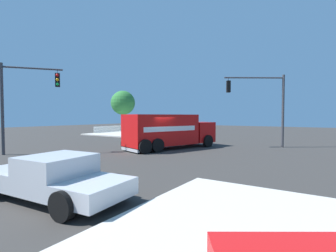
% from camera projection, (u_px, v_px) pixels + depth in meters
% --- Properties ---
extents(ground_plane, '(100.00, 100.00, 0.00)m').
position_uv_depth(ground_plane, '(158.00, 150.00, 18.96)').
color(ground_plane, '#33302D').
extents(sidewalk_corner_near, '(10.99, 10.99, 0.14)m').
position_uv_depth(sidewalk_corner_near, '(138.00, 134.00, 35.64)').
color(sidewalk_corner_near, beige).
rests_on(sidewalk_corner_near, ground).
extents(delivery_truck, '(8.13, 4.97, 2.70)m').
position_uv_depth(delivery_truck, '(169.00, 131.00, 19.82)').
color(delivery_truck, red).
rests_on(delivery_truck, ground).
extents(traffic_light_primary, '(3.09, 2.44, 6.08)m').
position_uv_depth(traffic_light_primary, '(22.00, 95.00, 16.81)').
color(traffic_light_primary, '#38383D').
rests_on(traffic_light_primary, ground).
extents(traffic_light_secondary, '(2.91, 4.16, 5.95)m').
position_uv_depth(traffic_light_secondary, '(264.00, 99.00, 20.42)').
color(traffic_light_secondary, '#38383D').
rests_on(traffic_light_secondary, ground).
extents(pickup_silver, '(2.58, 5.34, 1.38)m').
position_uv_depth(pickup_silver, '(53.00, 176.00, 7.77)').
color(pickup_silver, '#B7BABF').
rests_on(pickup_silver, ground).
extents(pedestrian_near_corner, '(0.28, 0.52, 1.55)m').
position_uv_depth(pedestrian_near_corner, '(125.00, 128.00, 32.80)').
color(pedestrian_near_corner, black).
rests_on(pedestrian_near_corner, sidewalk_corner_near).
extents(pedestrian_crossing, '(0.48, 0.36, 1.64)m').
position_uv_depth(pedestrian_crossing, '(137.00, 127.00, 33.14)').
color(pedestrian_crossing, navy).
rests_on(pedestrian_crossing, sidewalk_corner_near).
extents(picket_fence_run, '(6.94, 0.05, 0.95)m').
position_uv_depth(picket_fence_run, '(112.00, 129.00, 38.47)').
color(picket_fence_run, white).
rests_on(picket_fence_run, sidewalk_corner_near).
extents(shade_tree_near, '(3.69, 3.69, 6.32)m').
position_uv_depth(shade_tree_near, '(123.00, 103.00, 38.32)').
color(shade_tree_near, brown).
rests_on(shade_tree_near, sidewalk_corner_near).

